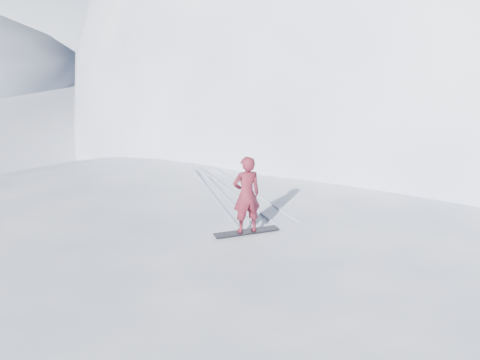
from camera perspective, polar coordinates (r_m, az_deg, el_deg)
The scene contains 8 objects.
ground at distance 14.07m, azimuth 3.06°, elevation -16.14°, with size 400.00×400.00×0.00m, color white.
near_ridge at distance 16.80m, azimuth 4.22°, elevation -10.27°, with size 36.00×28.00×4.80m, color white.
summit_peak at distance 45.51m, azimuth 23.64°, elevation 5.91°, with size 60.00×56.00×56.00m, color white.
peak_shoulder at distance 34.78m, azimuth 12.15°, elevation 3.90°, with size 28.00×24.00×18.00m, color white.
wind_bumps at distance 15.76m, azimuth -0.65°, elevation -12.17°, with size 16.00×14.40×1.00m.
snowboard at distance 13.75m, azimuth 0.69°, elevation -5.54°, with size 1.70×0.32×0.03m, color black.
snowboarder at distance 13.40m, azimuth 0.70°, elevation -1.57°, with size 0.72×0.47×1.98m, color maroon.
board_tracks at distance 16.81m, azimuth -1.19°, elevation -1.24°, with size 2.51×5.96×0.04m.
Camera 1 is at (-2.64, -11.47, 7.70)m, focal length 40.00 mm.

